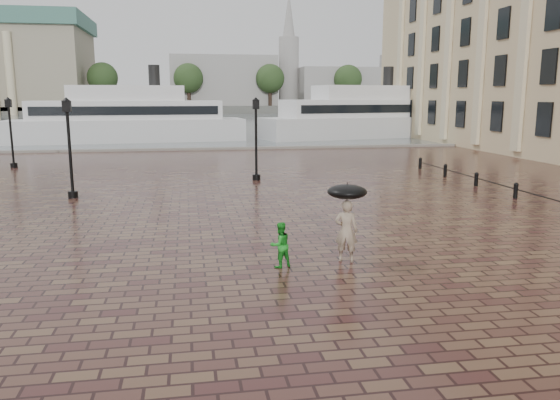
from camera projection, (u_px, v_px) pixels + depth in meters
name	position (u px, v px, depth m)	size (l,w,h in m)	color
ground	(215.00, 251.00, 16.38)	(300.00, 300.00, 0.00)	#361918
harbour_water	(191.00, 121.00, 105.49)	(240.00, 240.00, 0.00)	#434D51
quay_edge	(196.00, 150.00, 47.37)	(80.00, 0.60, 0.30)	slate
far_shore	(189.00, 108.00, 171.17)	(300.00, 60.00, 2.00)	#4C4C47
distant_skyline	(347.00, 80.00, 167.79)	(102.50, 22.00, 33.00)	gray
far_trees	(188.00, 78.00, 148.29)	(188.00, 8.00, 13.50)	#2D2119
bollard_row	(516.00, 190.00, 24.89)	(0.22, 21.22, 0.73)	black
street_lamps	(109.00, 138.00, 29.98)	(15.44, 12.44, 4.40)	black
adult_pedestrian	(346.00, 231.00, 15.25)	(0.64, 0.42, 1.76)	gray
child_pedestrian	(280.00, 245.00, 14.77)	(0.61, 0.47, 1.25)	#1B9422
ferry_near	(128.00, 119.00, 55.94)	(24.02, 7.65, 7.75)	#BABABA
ferry_far	(365.00, 116.00, 61.62)	(24.75, 11.00, 7.89)	#BABABA
umbrella	(347.00, 192.00, 15.05)	(1.10, 1.10, 1.16)	black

